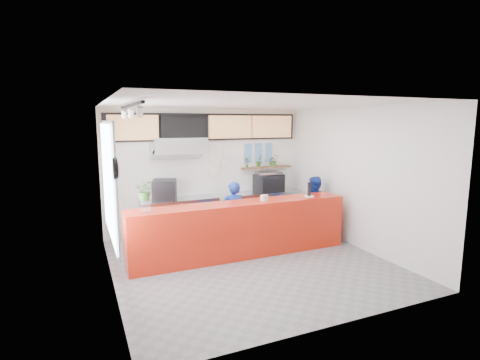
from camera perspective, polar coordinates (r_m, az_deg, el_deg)
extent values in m
plane|color=slate|center=(7.38, 1.50, -12.42)|extent=(5.00, 5.00, 0.00)
plane|color=silver|center=(6.88, 1.60, 11.53)|extent=(5.00, 5.00, 0.00)
plane|color=white|center=(9.28, -5.02, 1.55)|extent=(5.00, 0.00, 5.00)
plane|color=white|center=(6.35, -19.35, -2.36)|extent=(0.00, 5.00, 5.00)
plane|color=white|center=(8.34, 17.29, 0.34)|extent=(0.00, 5.00, 5.00)
cube|color=red|center=(7.55, 0.22, -7.51)|extent=(4.50, 0.60, 1.10)
cube|color=beige|center=(9.19, -5.10, 8.36)|extent=(5.00, 0.02, 0.80)
cube|color=#B2B5BA|center=(8.97, -9.19, -5.62)|extent=(1.80, 0.60, 0.90)
cube|color=black|center=(8.75, -11.43, -1.47)|extent=(0.65, 0.65, 0.47)
cube|color=#B2B5BA|center=(8.66, -9.38, 5.26)|extent=(1.20, 0.70, 0.35)
cube|color=#B2B5BA|center=(8.67, -9.35, 3.94)|extent=(1.20, 0.69, 0.31)
cube|color=#B2B5BA|center=(9.78, 4.01, -4.32)|extent=(1.80, 0.60, 0.90)
cube|color=black|center=(9.67, 4.40, -0.42)|extent=(0.73, 0.56, 0.44)
cube|color=#A7ABAF|center=(9.64, 4.42, 1.10)|extent=(0.66, 0.48, 0.06)
cube|color=brown|center=(9.81, 4.06, 1.96)|extent=(1.40, 0.18, 0.04)
cube|color=tan|center=(8.68, -15.97, 7.69)|extent=(1.10, 0.10, 0.55)
cube|color=black|center=(8.92, -8.50, 7.95)|extent=(1.10, 0.10, 0.55)
cube|color=tan|center=(9.29, -1.51, 8.08)|extent=(1.10, 0.10, 0.55)
cube|color=tan|center=(9.78, 4.86, 8.10)|extent=(1.10, 0.10, 0.55)
cube|color=black|center=(9.16, -5.03, 8.04)|extent=(4.80, 0.04, 0.65)
cube|color=silver|center=(6.61, -19.38, -0.17)|extent=(0.04, 2.20, 1.90)
cube|color=#B2B5BA|center=(6.62, -19.21, -0.16)|extent=(0.03, 2.30, 2.00)
cylinder|color=black|center=(5.38, -18.48, 1.66)|extent=(0.05, 0.30, 0.30)
cylinder|color=white|center=(5.38, -18.16, 1.67)|extent=(0.02, 0.26, 0.26)
cube|color=black|center=(6.28, -16.34, 10.88)|extent=(0.05, 2.40, 0.04)
cylinder|color=silver|center=(9.27, -4.11, 3.11)|extent=(0.24, 0.03, 0.24)
cylinder|color=silver|center=(9.38, -2.37, 2.58)|extent=(0.24, 0.03, 0.24)
cylinder|color=silver|center=(9.30, -4.09, 1.27)|extent=(0.24, 0.03, 0.24)
cylinder|color=silver|center=(9.38, -2.10, 4.11)|extent=(0.24, 0.03, 0.24)
cube|color=#598CBF|center=(9.61, 1.22, 4.83)|extent=(0.20, 0.02, 0.25)
cube|color=#598CBF|center=(9.74, 2.83, 4.88)|extent=(0.20, 0.02, 0.25)
cube|color=#598CBF|center=(9.88, 4.39, 4.92)|extent=(0.20, 0.02, 0.25)
cube|color=#598CBF|center=(9.64, 1.21, 3.35)|extent=(0.20, 0.02, 0.25)
cube|color=#598CBF|center=(9.76, 2.81, 3.42)|extent=(0.20, 0.02, 0.25)
cube|color=#598CBF|center=(9.90, 4.37, 3.48)|extent=(0.20, 0.02, 0.25)
imported|color=navy|center=(8.07, -1.03, -5.24)|extent=(0.57, 0.43, 1.42)
imported|color=navy|center=(8.99, 11.11, -3.95)|extent=(0.83, 0.74, 1.42)
imported|color=#325F21|center=(9.55, 1.07, 2.69)|extent=(0.16, 0.14, 0.26)
imported|color=#325F21|center=(9.69, 2.93, 2.94)|extent=(0.21, 0.18, 0.31)
imported|color=#325F21|center=(9.89, 5.12, 3.01)|extent=(0.31, 0.28, 0.30)
cylinder|color=silver|center=(6.78, -14.16, -4.02)|extent=(0.20, 0.20, 0.20)
imported|color=#325F21|center=(6.72, -14.26, -1.52)|extent=(0.41, 0.39, 0.36)
cube|color=silver|center=(7.57, 3.70, -2.73)|extent=(0.16, 0.13, 0.12)
cylinder|color=silver|center=(8.11, 10.47, -2.44)|extent=(0.24, 0.24, 0.02)
cylinder|color=black|center=(8.09, 10.50, -1.38)|extent=(0.09, 0.09, 0.29)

